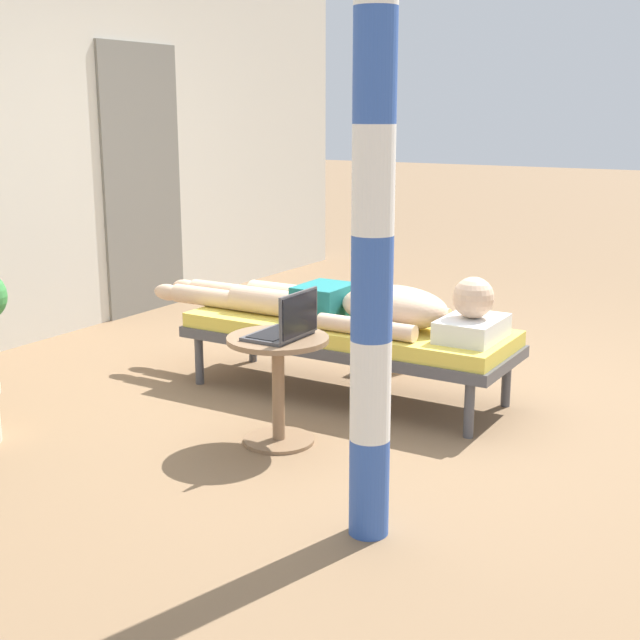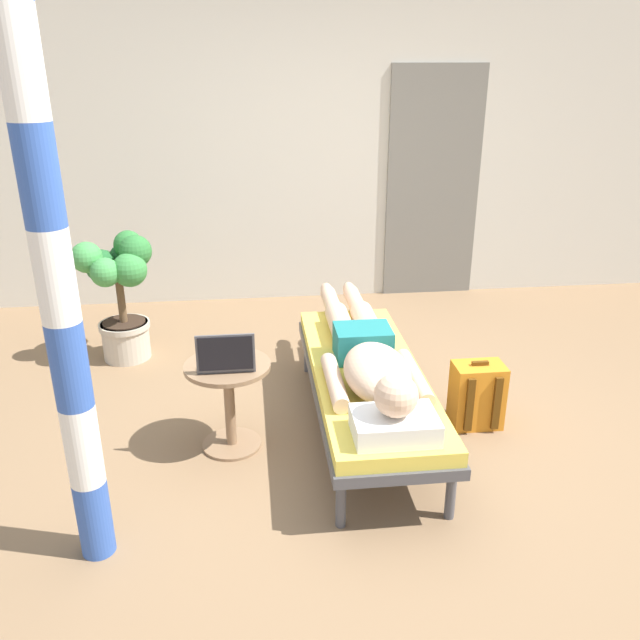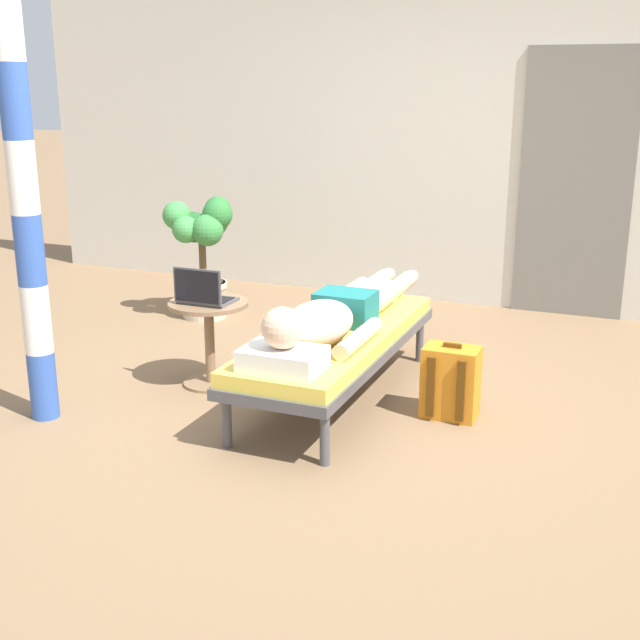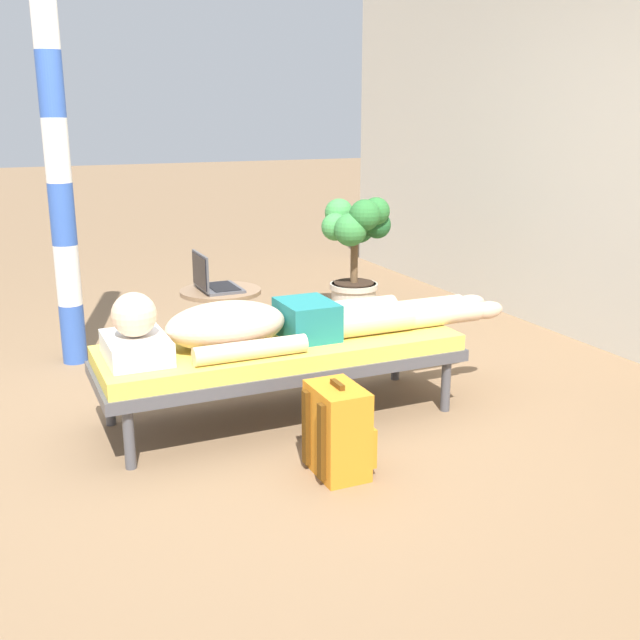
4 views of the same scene
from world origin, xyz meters
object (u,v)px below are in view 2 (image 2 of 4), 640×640
Objects in this scene: person_reclining at (369,356)px; backpack at (477,395)px; porch_post at (55,276)px; potted_plant at (120,287)px; side_table at (229,391)px; lounge_chair at (366,379)px; laptop at (226,358)px.

backpack is at bearing 3.95° from person_reclining.
porch_post reaches higher than backpack.
side_table is at bearing -58.59° from potted_plant.
side_table reaches higher than backpack.
lounge_chair is at bearing 90.00° from person_reclining.
side_table is 0.56× the size of potted_plant.
potted_plant is at bearing 141.34° from person_reclining.
porch_post is (-1.39, -0.83, 0.80)m from person_reclining.
potted_plant is 0.35× the size of porch_post.
lounge_chair is 0.80m from side_table.
person_reclining reaches higher than backpack.
backpack is 2.60m from potted_plant.
lounge_chair is at bearing -179.92° from backpack.
laptop is 0.73× the size of backpack.
backpack is (1.47, 0.07, -0.16)m from side_table.
laptop is 0.12× the size of porch_post.
porch_post is at bearing -149.23° from person_reclining.
lounge_chair is 4.38× the size of backpack.
laptop is (-0.79, -0.12, 0.24)m from lounge_chair.
potted_plant is 2.24m from porch_post.
porch_post reaches higher than side_table.
porch_post reaches higher than person_reclining.
potted_plant reaches higher than laptop.
side_table is 1.69× the size of laptop.
lounge_chair is at bearing 32.15° from porch_post.
backpack is at bearing 4.86° from laptop.
porch_post is at bearing -147.85° from lounge_chair.
backpack is (0.68, 0.00, -0.15)m from lounge_chair.
laptop reaches higher than person_reclining.
person_reclining is (0.00, -0.05, 0.17)m from lounge_chair.
laptop is (0.00, -0.05, 0.23)m from side_table.
potted_plant is (-1.59, 1.22, 0.20)m from lounge_chair.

